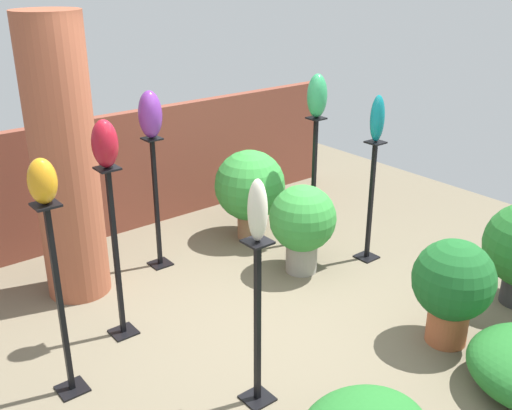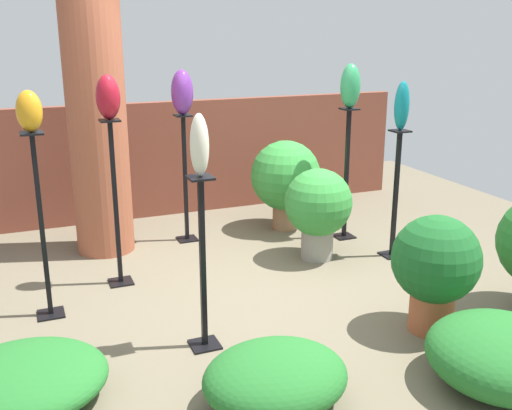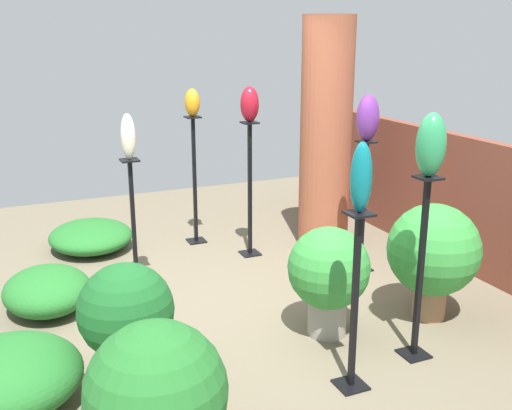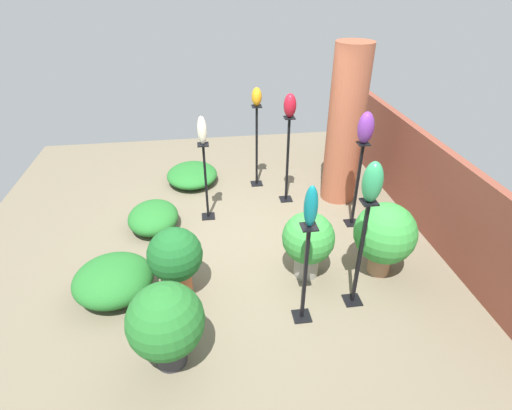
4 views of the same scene
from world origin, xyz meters
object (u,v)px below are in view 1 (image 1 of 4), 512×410
(art_vase_amber, at_px, (42,181))
(pedestal_ruby, at_px, (117,261))
(brick_pillar, at_px, (65,162))
(pedestal_jade, at_px, (314,186))
(art_vase_ruby, at_px, (105,144))
(pedestal_teal, at_px, (370,207))
(art_vase_jade, at_px, (317,96))
(art_vase_ivory, at_px, (258,210))
(pedestal_ivory, at_px, (257,331))
(art_vase_teal, at_px, (377,119))
(potted_plant_near_pillar, at_px, (250,187))
(potted_plant_front_left, at_px, (303,222))
(pedestal_amber, at_px, (61,310))
(potted_plant_front_right, at_px, (453,284))
(pedestal_violet, at_px, (157,209))
(art_vase_violet, at_px, (150,114))

(art_vase_amber, bearing_deg, pedestal_ruby, 33.72)
(brick_pillar, relative_size, pedestal_ruby, 1.73)
(pedestal_jade, distance_m, art_vase_ruby, 2.61)
(pedestal_ruby, xyz_separation_m, pedestal_teal, (2.56, -0.35, -0.09))
(art_vase_jade, bearing_deg, art_vase_ivory, -141.94)
(pedestal_ivory, height_order, art_vase_jade, art_vase_jade)
(art_vase_teal, bearing_deg, art_vase_amber, -178.89)
(art_vase_ruby, xyz_separation_m, potted_plant_near_pillar, (1.95, 0.80, -1.02))
(art_vase_amber, bearing_deg, art_vase_jade, 13.22)
(pedestal_jade, xyz_separation_m, pedestal_ivory, (-2.05, -1.61, -0.07))
(potted_plant_front_left, bearing_deg, pedestal_amber, -173.48)
(pedestal_jade, xyz_separation_m, art_vase_jade, (0.00, 0.00, 0.95))
(art_vase_amber, xyz_separation_m, potted_plant_near_pillar, (2.56, 1.21, -0.99))
(brick_pillar, relative_size, pedestal_ivory, 2.03)
(brick_pillar, bearing_deg, pedestal_amber, -115.85)
(art_vase_teal, bearing_deg, pedestal_amber, -178.89)
(art_vase_teal, distance_m, potted_plant_front_left, 1.19)
(pedestal_amber, height_order, potted_plant_front_right, pedestal_amber)
(pedestal_teal, xyz_separation_m, potted_plant_front_left, (-0.71, 0.22, -0.05))
(pedestal_teal, distance_m, art_vase_ruby, 2.79)
(brick_pillar, height_order, art_vase_teal, brick_pillar)
(art_vase_ruby, bearing_deg, potted_plant_front_right, -41.16)
(pedestal_amber, xyz_separation_m, pedestal_teal, (3.17, 0.06, -0.09))
(pedestal_amber, height_order, pedestal_teal, pedestal_amber)
(art_vase_ruby, distance_m, art_vase_teal, 2.59)
(pedestal_ruby, distance_m, potted_plant_near_pillar, 2.11)
(pedestal_ivory, bearing_deg, pedestal_violet, 77.24)
(pedestal_ivory, relative_size, potted_plant_near_pillar, 1.25)
(art_vase_amber, bearing_deg, art_vase_violet, 40.84)
(brick_pillar, relative_size, potted_plant_front_left, 2.82)
(pedestal_jade, relative_size, pedestal_amber, 0.96)
(art_vase_ivory, bearing_deg, brick_pillar, 98.80)
(pedestal_ivory, bearing_deg, art_vase_amber, 136.98)
(art_vase_violet, distance_m, art_vase_ruby, 1.20)
(pedestal_violet, bearing_deg, potted_plant_front_left, -43.76)
(pedestal_amber, bearing_deg, pedestal_jade, 13.22)
(art_vase_teal, bearing_deg, pedestal_violet, 145.31)
(pedestal_violet, relative_size, art_vase_amber, 4.43)
(brick_pillar, relative_size, art_vase_amber, 8.37)
(art_vase_jade, relative_size, potted_plant_front_right, 0.50)
(pedestal_teal, height_order, potted_plant_front_right, pedestal_teal)
(art_vase_ruby, xyz_separation_m, art_vase_teal, (2.56, -0.35, -0.15))
(pedestal_ivory, bearing_deg, brick_pillar, 98.80)
(potted_plant_front_right, relative_size, potted_plant_near_pillar, 0.89)
(pedestal_ruby, distance_m, potted_plant_front_left, 1.86)
(brick_pillar, distance_m, pedestal_jade, 2.53)
(art_vase_amber, xyz_separation_m, potted_plant_front_left, (2.46, 0.28, -1.05))
(art_vase_ivory, height_order, potted_plant_front_left, art_vase_ivory)
(art_vase_ivory, distance_m, art_vase_ruby, 1.36)
(art_vase_violet, bearing_deg, pedestal_jade, -19.24)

